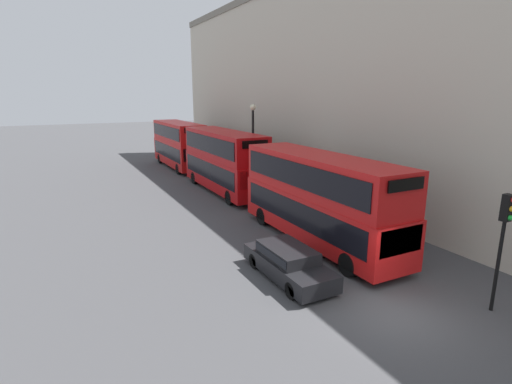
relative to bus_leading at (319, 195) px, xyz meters
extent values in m
plane|color=#424244|center=(-1.60, -6.64, -2.44)|extent=(200.00, 200.00, 0.00)
cube|color=red|center=(0.00, 0.01, -1.01)|extent=(2.55, 10.63, 2.15)
cube|color=red|center=(0.00, 0.01, 1.03)|extent=(2.50, 10.42, 1.93)
cube|color=black|center=(0.00, 0.01, -0.76)|extent=(2.59, 9.78, 1.21)
cube|color=black|center=(0.00, 0.01, 1.12)|extent=(2.59, 9.78, 1.16)
cube|color=black|center=(0.00, -5.28, -0.58)|extent=(2.17, 0.06, 1.08)
cube|color=black|center=(0.00, -5.28, 1.61)|extent=(1.78, 0.06, 0.46)
cylinder|color=black|center=(-1.12, -3.71, -1.94)|extent=(0.30, 1.00, 1.00)
cylinder|color=black|center=(1.13, -3.71, -1.94)|extent=(0.30, 1.00, 1.00)
cylinder|color=black|center=(-1.12, 3.72, -1.94)|extent=(0.30, 1.00, 1.00)
cylinder|color=black|center=(1.13, 3.72, -1.94)|extent=(0.30, 1.00, 1.00)
cube|color=#B20C0F|center=(0.00, 12.04, -0.96)|extent=(2.55, 10.46, 2.26)
cube|color=#B20C0F|center=(0.00, 12.04, 1.16)|extent=(2.50, 10.25, 1.99)
cube|color=black|center=(0.00, 12.04, -0.69)|extent=(2.59, 9.62, 1.27)
cube|color=black|center=(0.00, 12.04, 1.26)|extent=(2.59, 9.62, 1.19)
cube|color=black|center=(0.00, 6.84, -0.51)|extent=(2.17, 0.06, 1.13)
cube|color=black|center=(0.00, 6.84, 1.76)|extent=(1.78, 0.06, 0.48)
cylinder|color=black|center=(-1.12, 8.41, -1.94)|extent=(0.30, 1.00, 1.00)
cylinder|color=black|center=(1.13, 8.41, -1.94)|extent=(0.30, 1.00, 1.00)
cylinder|color=black|center=(-1.12, 15.67, -1.94)|extent=(0.30, 1.00, 1.00)
cylinder|color=black|center=(1.13, 15.67, -1.94)|extent=(0.30, 1.00, 1.00)
cube|color=red|center=(0.00, 23.67, -0.95)|extent=(2.55, 10.04, 2.28)
cube|color=red|center=(0.00, 23.67, 1.13)|extent=(2.50, 9.84, 1.89)
cube|color=black|center=(0.00, 23.67, -0.68)|extent=(2.59, 9.24, 1.28)
cube|color=black|center=(0.00, 23.67, 1.23)|extent=(2.59, 9.24, 1.14)
cube|color=black|center=(0.00, 18.68, -0.50)|extent=(2.17, 0.06, 1.14)
cube|color=black|center=(0.00, 18.68, 1.70)|extent=(1.78, 0.06, 0.45)
cylinder|color=black|center=(-1.12, 20.25, -1.94)|extent=(0.30, 1.00, 1.00)
cylinder|color=black|center=(1.13, 20.25, -1.94)|extent=(0.30, 1.00, 1.00)
cylinder|color=black|center=(-1.12, 27.09, -1.94)|extent=(0.30, 1.00, 1.00)
cylinder|color=black|center=(1.13, 27.09, -1.94)|extent=(0.30, 1.00, 1.00)
cube|color=black|center=(-3.40, -2.74, -1.93)|extent=(1.78, 4.66, 0.66)
cube|color=black|center=(-3.40, -2.62, -1.36)|extent=(1.57, 2.56, 0.48)
cube|color=black|center=(-3.40, -2.62, -1.34)|extent=(1.60, 2.43, 0.31)
cylinder|color=black|center=(-4.18, -4.23, -2.12)|extent=(0.22, 0.64, 0.64)
cylinder|color=black|center=(-2.62, -4.23, -2.12)|extent=(0.22, 0.64, 0.64)
cylinder|color=black|center=(-4.18, -1.25, -2.12)|extent=(0.22, 0.64, 0.64)
cylinder|color=black|center=(-2.62, -1.25, -2.12)|extent=(0.22, 0.64, 0.64)
cylinder|color=black|center=(1.52, -8.08, -0.82)|extent=(0.12, 0.12, 3.24)
cube|color=black|center=(1.52, -8.08, 1.25)|extent=(0.30, 0.26, 0.90)
sphere|color=gold|center=(1.52, -8.22, 1.25)|extent=(0.18, 0.18, 0.18)
sphere|color=green|center=(1.52, -8.22, 0.95)|extent=(0.18, 0.18, 0.18)
cylinder|color=black|center=(1.83, 10.77, 0.61)|extent=(0.18, 0.18, 6.10)
sphere|color=beige|center=(1.83, 10.77, 3.88)|extent=(0.44, 0.44, 0.44)
cylinder|color=#334C6B|center=(2.57, 0.00, -1.76)|extent=(0.36, 0.36, 1.36)
sphere|color=tan|center=(2.57, 0.00, -0.97)|extent=(0.22, 0.22, 0.22)
camera|label=1|loc=(-11.40, -15.39, 4.84)|focal=28.00mm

